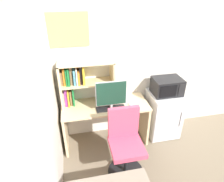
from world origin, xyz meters
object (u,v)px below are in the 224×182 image
(hutch_bookshelf, at_px, (79,81))
(keyboard, at_px, (111,108))
(computer_mouse, at_px, (131,105))
(desk_chair, at_px, (125,147))
(wall_corkboard, at_px, (66,30))
(monitor, at_px, (111,95))
(microwave, at_px, (167,86))
(mini_fridge, at_px, (163,114))

(hutch_bookshelf, height_order, keyboard, hutch_bookshelf)
(computer_mouse, distance_m, desk_chair, 0.66)
(hutch_bookshelf, bearing_deg, wall_corkboard, 131.60)
(monitor, distance_m, computer_mouse, 0.39)
(hutch_bookshelf, xyz_separation_m, microwave, (1.37, -0.13, -0.17))
(hutch_bookshelf, distance_m, monitor, 0.53)
(hutch_bookshelf, relative_size, wall_corkboard, 1.30)
(monitor, relative_size, keyboard, 1.07)
(microwave, relative_size, desk_chair, 0.46)
(monitor, height_order, microwave, monitor)
(hutch_bookshelf, distance_m, keyboard, 0.62)
(hutch_bookshelf, relative_size, desk_chair, 0.81)
(monitor, distance_m, wall_corkboard, 1.08)
(computer_mouse, bearing_deg, mini_fridge, 9.84)
(hutch_bookshelf, bearing_deg, mini_fridge, -5.40)
(computer_mouse, bearing_deg, wall_corkboard, 157.14)
(hutch_bookshelf, xyz_separation_m, keyboard, (0.43, -0.27, -0.37))
(keyboard, height_order, desk_chair, desk_chair)
(hutch_bookshelf, distance_m, mini_fridge, 1.54)
(keyboard, xyz_separation_m, wall_corkboard, (-0.53, 0.39, 1.08))
(monitor, bearing_deg, mini_fridge, 8.69)
(hutch_bookshelf, distance_m, wall_corkboard, 0.73)
(computer_mouse, height_order, mini_fridge, mini_fridge)
(keyboard, bearing_deg, hutch_bookshelf, 148.04)
(desk_chair, bearing_deg, wall_corkboard, 124.78)
(desk_chair, bearing_deg, keyboard, 100.17)
(keyboard, relative_size, desk_chair, 0.43)
(computer_mouse, bearing_deg, keyboard, -174.95)
(mini_fridge, distance_m, wall_corkboard, 2.06)
(computer_mouse, distance_m, wall_corkboard, 1.42)
(desk_chair, bearing_deg, microwave, 37.53)
(monitor, distance_m, desk_chair, 0.74)
(hutch_bookshelf, xyz_separation_m, mini_fridge, (1.37, -0.13, -0.70))
(wall_corkboard, bearing_deg, mini_fridge, -9.64)
(mini_fridge, height_order, wall_corkboard, wall_corkboard)
(computer_mouse, bearing_deg, monitor, -173.64)
(hutch_bookshelf, xyz_separation_m, desk_chair, (0.52, -0.78, -0.66))
(monitor, bearing_deg, desk_chair, -80.36)
(monitor, height_order, computer_mouse, monitor)
(hutch_bookshelf, relative_size, monitor, 1.75)
(keyboard, distance_m, desk_chair, 0.60)
(hutch_bookshelf, distance_m, desk_chair, 1.15)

